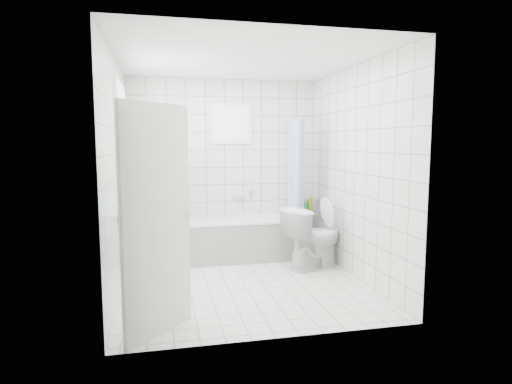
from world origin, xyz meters
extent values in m
plane|color=white|center=(0.00, 0.00, 0.00)|extent=(3.00, 3.00, 0.00)
plane|color=white|center=(0.00, 0.00, 2.60)|extent=(3.00, 3.00, 0.00)
cube|color=white|center=(0.00, 1.50, 1.30)|extent=(2.80, 0.02, 2.60)
cube|color=white|center=(0.00, -1.50, 1.30)|extent=(2.80, 0.02, 2.60)
cube|color=white|center=(-1.40, 0.00, 1.30)|extent=(0.02, 3.00, 2.60)
cube|color=white|center=(1.40, 0.00, 1.30)|extent=(0.02, 3.00, 2.60)
cube|color=white|center=(-1.35, 0.30, 1.60)|extent=(0.01, 0.90, 1.40)
cube|color=white|center=(0.10, 1.46, 1.95)|extent=(0.50, 0.01, 0.50)
cube|color=white|center=(-1.31, 0.30, 0.86)|extent=(0.18, 1.02, 0.08)
cube|color=silver|center=(-0.98, -1.19, 1.00)|extent=(0.58, 0.61, 2.00)
cube|color=white|center=(0.11, 1.12, 0.28)|extent=(1.78, 0.75, 0.55)
cube|color=white|center=(0.11, 1.12, 0.57)|extent=(1.80, 0.77, 0.03)
cube|color=white|center=(-0.86, 1.07, 0.75)|extent=(0.15, 0.85, 1.50)
cube|color=white|center=(1.24, 1.38, 0.28)|extent=(0.40, 0.24, 0.55)
imported|color=white|center=(1.03, 0.41, 0.42)|extent=(0.93, 0.75, 0.83)
cylinder|color=silver|center=(0.95, 1.10, 2.00)|extent=(0.02, 0.80, 0.02)
cube|color=silver|center=(0.21, 1.46, 0.85)|extent=(0.18, 0.06, 0.06)
imported|color=#2DCBBF|center=(-1.30, 0.09, 1.00)|extent=(0.10, 0.10, 0.19)
imported|color=white|center=(-1.30, 0.27, 0.98)|extent=(0.15, 0.15, 0.15)
imported|color=#BA5D8E|center=(-1.30, 0.56, 1.00)|extent=(0.13, 0.13, 0.21)
cylinder|color=#1BA255|center=(1.21, 1.28, 0.66)|extent=(0.06, 0.06, 0.22)
cylinder|color=#D0CF15|center=(1.29, 1.30, 0.69)|extent=(0.06, 0.06, 0.28)
cylinder|color=#1821C1|center=(1.28, 1.38, 0.67)|extent=(0.06, 0.06, 0.23)
cylinder|color=red|center=(1.20, 1.38, 0.67)|extent=(0.06, 0.06, 0.24)
camera|label=1|loc=(-0.93, -4.87, 1.67)|focal=30.00mm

